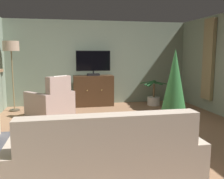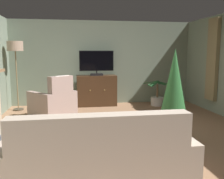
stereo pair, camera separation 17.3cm
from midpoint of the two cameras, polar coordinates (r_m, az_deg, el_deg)
The scene contains 14 objects.
ground_plane at distance 4.76m, azimuth 4.18°, elevation -11.28°, with size 6.14×7.22×0.04m, color #936B4C.
wall_back at distance 7.80m, azimuth -1.48°, elevation 6.15°, with size 6.14×0.10×2.56m, color gray.
curtain_panel_far at distance 7.14m, azimuth 22.75°, elevation 6.33°, with size 0.10×0.44×2.15m, color #8E7F56.
rug_central at distance 4.29m, azimuth 1.66°, elevation -13.11°, with size 2.22×1.76×0.01m, color #9E474C.
tv_cabinet at distance 7.50m, azimuth -2.90°, elevation -0.40°, with size 1.18×0.50×0.92m.
television at distance 7.37m, azimuth -2.90°, elevation 6.24°, with size 1.01×0.20×0.73m.
coffee_table at distance 4.26m, azimuth -1.64°, elevation -8.00°, with size 0.91×0.60×0.43m.
tv_remote at distance 4.32m, azimuth -0.62°, elevation -6.89°, with size 0.17×0.05×0.02m, color black.
folded_newspaper at distance 4.17m, azimuth -4.18°, elevation -7.62°, with size 0.30×0.22×0.01m, color silver.
sofa_floral at distance 2.93m, azimuth -1.36°, elevation -16.97°, with size 2.13×0.88×0.98m.
armchair_by_fireplace at distance 6.38m, azimuth -12.51°, elevation -3.14°, with size 1.26×1.27×1.05m.
potted_plant_tall_palm_by_window at distance 4.54m, azimuth 15.10°, elevation -0.37°, with size 0.50×0.50×1.66m.
potted_plant_on_hearth_side at distance 7.68m, azimuth 10.95°, elevation -2.23°, with size 0.77×0.87×0.76m.
floor_lamp at distance 7.23m, azimuth -20.68°, elevation 8.31°, with size 0.42×0.42×1.90m.
Camera 2 is at (-0.97, -4.37, 1.58)m, focal length 39.81 mm.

